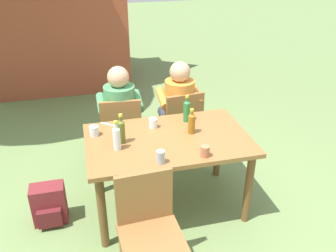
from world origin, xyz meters
TOP-DOWN VIEW (x-y plane):
  - ground_plane at (0.00, 0.00)m, footprint 24.00×24.00m
  - dining_table at (0.00, 0.00)m, footprint 1.43×0.90m
  - chair_far_right at (0.33, 0.75)m, footprint 0.48×0.48m
  - chair_far_left at (-0.33, 0.75)m, footprint 0.47×0.47m
  - chair_near_left at (-0.33, -0.75)m, footprint 0.46×0.46m
  - person_in_white_shirt at (0.32, 0.86)m, footprint 0.47×0.61m
  - person_in_plaid_shirt at (-0.32, 0.86)m, footprint 0.47×0.61m
  - bottle_clear at (-0.45, -0.08)m, footprint 0.06×0.06m
  - bottle_green at (0.25, 0.28)m, footprint 0.06×0.06m
  - bottle_amber at (0.23, 0.04)m, footprint 0.06×0.06m
  - bottle_olive at (-0.40, 0.02)m, footprint 0.06×0.06m
  - cup_white at (-0.08, 0.23)m, footprint 0.08×0.08m
  - cup_terracotta at (0.22, -0.36)m, footprint 0.07×0.07m
  - cup_steel at (-0.15, -0.36)m, footprint 0.07×0.07m
  - cup_glass at (-0.62, 0.21)m, footprint 0.08×0.08m
  - table_knife at (-0.44, 0.35)m, footprint 0.20×0.17m
  - backpack_by_near_side at (-1.09, 0.04)m, footprint 0.29×0.24m

SIDE VIEW (x-z plane):
  - ground_plane at x=0.00m, z-range 0.00..0.00m
  - backpack_by_near_side at x=-1.09m, z-range -0.01..0.38m
  - chair_far_right at x=0.33m, z-range 0.05..0.92m
  - chair_far_left at x=-0.33m, z-range 0.05..0.92m
  - chair_near_left at x=-0.33m, z-range 0.05..0.92m
  - dining_table at x=0.00m, z-range 0.28..1.03m
  - person_in_white_shirt at x=0.32m, z-range 0.07..1.25m
  - person_in_plaid_shirt at x=-0.32m, z-range 0.07..1.25m
  - table_knife at x=-0.44m, z-range 0.75..0.76m
  - cup_white at x=-0.08m, z-range 0.75..0.84m
  - cup_glass at x=-0.62m, z-range 0.75..0.84m
  - cup_terracotta at x=0.22m, z-range 0.75..0.84m
  - cup_steel at x=-0.15m, z-range 0.75..0.86m
  - bottle_amber at x=0.23m, z-range 0.73..0.97m
  - bottle_clear at x=-0.45m, z-range 0.73..1.00m
  - bottle_green at x=0.25m, z-range 0.73..1.00m
  - bottle_olive at x=-0.40m, z-range 0.73..1.00m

